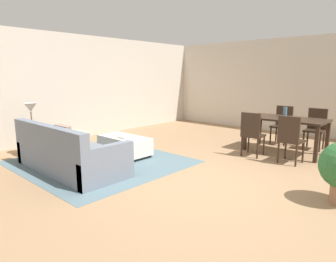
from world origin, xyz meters
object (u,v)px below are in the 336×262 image
couch (68,155)px  side_table (33,134)px  dining_table (286,122)px  book_on_ottoman (125,137)px  dining_chair_near_left (252,132)px  vase_centerpiece (285,112)px  table_lamp (31,109)px  dining_chair_far_left (282,123)px  dining_chair_near_right (290,137)px  ottoman_table (125,145)px  dining_chair_far_right (316,126)px

couch → side_table: couch is taller
dining_table → book_on_ottoman: (-2.28, -2.57, -0.25)m
couch → dining_table: bearing=58.8°
dining_chair_near_left → vase_centerpiece: size_ratio=3.99×
dining_table → vase_centerpiece: bearing=150.0°
table_lamp → dining_chair_near_left: (3.37, 3.02, -0.47)m
dining_chair_far_left → vase_centerpiece: size_ratio=3.99×
table_lamp → dining_chair_near_right: bearing=36.2°
ottoman_table → side_table: size_ratio=2.00×
couch → vase_centerpiece: size_ratio=9.82×
dining_chair_far_left → book_on_ottoman: (-1.89, -3.39, -0.11)m
couch → dining_chair_far_right: size_ratio=2.46×
couch → ottoman_table: couch is taller
couch → dining_chair_near_right: size_ratio=2.46×
side_table → book_on_ottoman: 1.92m
side_table → vase_centerpiece: size_ratio=2.52×
vase_centerpiece → book_on_ottoman: bearing=-130.8°
dining_chair_far_left → dining_chair_near_left: bearing=-89.6°
side_table → table_lamp: (0.00, 0.00, 0.53)m
couch → dining_chair_far_right: 5.35m
ottoman_table → book_on_ottoman: bearing=-35.5°
couch → dining_chair_far_left: dining_chair_far_left is taller
side_table → vase_centerpiece: bearing=45.9°
book_on_ottoman → couch: bearing=-91.6°
dining_chair_far_right → vase_centerpiece: vase_centerpiece is taller
dining_table → dining_chair_near_left: (-0.38, -0.79, -0.14)m
dining_chair_near_left → dining_chair_far_left: size_ratio=1.00×
dining_table → dining_chair_near_left: size_ratio=1.77×
dining_chair_near_left → book_on_ottoman: dining_chair_near_left is taller
side_table → table_lamp: 0.53m
couch → vase_centerpiece: (2.27, 3.84, 0.59)m
dining_chair_far_left → dining_chair_far_right: (0.77, -0.03, 0.00)m
dining_chair_far_right → vase_centerpiece: (-0.42, -0.77, 0.36)m
dining_chair_near_left → ottoman_table: bearing=-139.4°
couch → dining_chair_near_left: bearing=57.5°
side_table → table_lamp: bearing=0.0°
side_table → book_on_ottoman: (1.47, 1.24, -0.04)m
ottoman_table → dining_chair_far_left: dining_chair_far_left is taller
vase_centerpiece → side_table: bearing=-134.1°
dining_chair_far_right → table_lamp: bearing=-131.9°
table_lamp → dining_chair_far_right: table_lamp is taller
dining_chair_near_left → book_on_ottoman: (-1.90, -1.79, -0.11)m
dining_chair_near_right → book_on_ottoman: 3.22m
side_table → dining_chair_far_right: dining_chair_far_right is taller
dining_chair_near_left → dining_chair_far_right: same height
couch → ottoman_table: 1.32m
side_table → couch: bearing=-0.5°
ottoman_table → dining_chair_near_right: size_ratio=1.27×
table_lamp → dining_chair_near_left: bearing=41.9°
couch → book_on_ottoman: 1.25m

